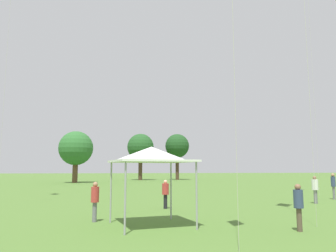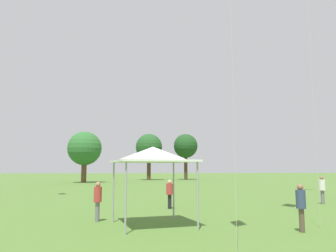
# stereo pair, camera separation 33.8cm
# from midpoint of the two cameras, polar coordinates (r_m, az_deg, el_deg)

# --- Properties ---
(person_standing_0) EXTENTS (0.49, 0.49, 1.57)m
(person_standing_0) POSITION_cam_midpoint_polar(r_m,az_deg,el_deg) (18.44, 0.82, -11.36)
(person_standing_0) COLOR black
(person_standing_0) RESTS_ON ground
(person_standing_2) EXTENTS (0.55, 0.55, 1.72)m
(person_standing_2) POSITION_cam_midpoint_polar(r_m,az_deg,el_deg) (22.98, 25.65, -9.63)
(person_standing_2) COLOR slate
(person_standing_2) RESTS_ON ground
(person_standing_3) EXTENTS (0.39, 0.39, 1.65)m
(person_standing_3) POSITION_cam_midpoint_polar(r_m,az_deg,el_deg) (12.72, 22.86, -12.30)
(person_standing_3) COLOR brown
(person_standing_3) RESTS_ON ground
(person_standing_5) EXTENTS (0.42, 0.42, 1.64)m
(person_standing_5) POSITION_cam_midpoint_polar(r_m,az_deg,el_deg) (14.33, -11.47, -12.14)
(person_standing_5) COLOR slate
(person_standing_5) RESTS_ON ground
(canopy_tent) EXTENTS (3.47, 3.47, 3.05)m
(canopy_tent) POSITION_cam_midpoint_polar(r_m,az_deg,el_deg) (13.00, -1.88, -5.06)
(canopy_tent) COLOR white
(canopy_tent) RESTS_ON ground
(distant_tree_0) EXTENTS (5.29, 5.29, 7.97)m
(distant_tree_0) POSITION_cam_midpoint_polar(r_m,az_deg,el_deg) (52.99, -14.14, -3.85)
(distant_tree_0) COLOR brown
(distant_tree_0) RESTS_ON ground
(distant_tree_1) EXTENTS (4.70, 4.70, 8.95)m
(distant_tree_1) POSITION_cam_midpoint_polar(r_m,az_deg,el_deg) (64.65, 3.24, -3.56)
(distant_tree_1) COLOR #473323
(distant_tree_1) RESTS_ON ground
(distant_tree_2) EXTENTS (5.08, 5.08, 8.82)m
(distant_tree_2) POSITION_cam_midpoint_polar(r_m,az_deg,el_deg) (63.14, -3.18, -3.74)
(distant_tree_2) COLOR #473323
(distant_tree_2) RESTS_ON ground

